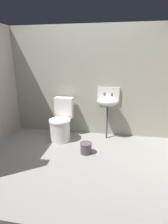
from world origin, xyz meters
The scene contains 5 objects.
ground_plane centered at (0.00, 0.00, -0.04)m, with size 3.60×2.45×0.08m, color gray.
wall_back centered at (0.00, 1.07, 1.06)m, with size 3.60×0.10×2.12m, color #9A9787.
toilet_near_wall centered at (-0.52, 0.67, 0.32)m, with size 0.41×0.60×0.78m.
sink centered at (0.35, 0.86, 0.75)m, with size 0.42×0.34×0.99m.
bucket centered at (0.05, 0.18, 0.10)m, with size 0.20×0.20×0.19m.
Camera 1 is at (0.46, -2.41, 1.54)m, focal length 28.25 mm.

